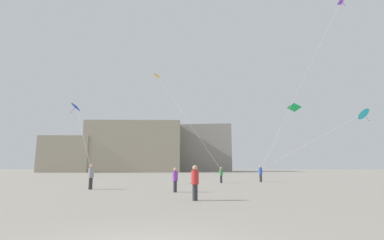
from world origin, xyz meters
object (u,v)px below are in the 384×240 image
(person_in_purple, at_px, (175,179))
(kite_cobalt_diamond, at_px, (76,107))
(person_in_red, at_px, (195,181))
(kite_emerald_delta, at_px, (294,109))
(building_left_hall, at_px, (71,155))
(kite_amber_diamond, at_px, (158,76))
(person_in_blue, at_px, (261,173))
(building_right_hall, at_px, (198,149))
(kite_cyan_diamond, at_px, (362,114))
(building_centre_hall, at_px, (136,148))
(person_in_green, at_px, (221,174))
(person_in_grey, at_px, (91,176))
(kite_violet_delta, at_px, (335,13))

(person_in_purple, relative_size, kite_cobalt_diamond, 0.22)
(kite_cobalt_diamond, bearing_deg, person_in_red, -46.01)
(kite_emerald_delta, bearing_deg, building_left_hall, 140.08)
(kite_amber_diamond, bearing_deg, person_in_blue, -34.27)
(kite_emerald_delta, xyz_separation_m, building_right_hall, (-14.21, 58.02, -1.91))
(kite_cobalt_diamond, bearing_deg, building_left_hall, 115.97)
(person_in_red, bearing_deg, kite_cobalt_diamond, -61.45)
(kite_cyan_diamond, xyz_separation_m, building_centre_hall, (-34.10, 58.24, 0.92))
(building_centre_hall, bearing_deg, building_left_hall, -168.03)
(person_in_green, bearing_deg, person_in_grey, 40.10)
(person_in_purple, distance_m, person_in_green, 10.86)
(kite_emerald_delta, height_order, building_left_hall, building_left_hall)
(kite_cyan_diamond, distance_m, building_centre_hall, 67.49)
(person_in_purple, xyz_separation_m, kite_emerald_delta, (13.87, 18.59, 8.39))
(person_in_purple, height_order, building_left_hall, building_left_hall)
(person_in_purple, bearing_deg, person_in_green, 42.16)
(person_in_green, height_order, kite_violet_delta, kite_violet_delta)
(building_centre_hall, bearing_deg, person_in_grey, -79.18)
(person_in_purple, height_order, kite_cobalt_diamond, kite_cobalt_diamond)
(kite_emerald_delta, relative_size, building_right_hall, 0.36)
(kite_cyan_diamond, height_order, building_centre_hall, building_centre_hall)
(person_in_grey, xyz_separation_m, person_in_red, (7.84, -6.39, -0.05))
(building_right_hall, bearing_deg, building_centre_hall, -145.89)
(kite_cyan_diamond, relative_size, kite_amber_diamond, 0.61)
(person_in_green, distance_m, building_left_hall, 64.38)
(kite_violet_delta, xyz_separation_m, kite_cobalt_diamond, (-23.81, 4.80, -6.73))
(kite_amber_diamond, distance_m, building_left_hall, 51.54)
(kite_violet_delta, height_order, building_centre_hall, kite_violet_delta)
(building_centre_hall, bearing_deg, person_in_blue, -63.28)
(person_in_purple, relative_size, kite_emerald_delta, 0.18)
(kite_cyan_diamond, bearing_deg, person_in_purple, -158.59)
(kite_violet_delta, xyz_separation_m, kite_cyan_diamond, (2.84, 2.61, -8.10))
(person_in_red, xyz_separation_m, kite_amber_diamond, (-6.31, 25.38, 13.84))
(person_in_blue, bearing_deg, person_in_purple, -27.02)
(person_in_blue, distance_m, building_left_hall, 65.65)
(building_left_hall, bearing_deg, kite_cyan_diamond, -46.25)
(person_in_grey, bearing_deg, kite_amber_diamond, 96.18)
(kite_cobalt_diamond, distance_m, kite_emerald_delta, 26.84)
(kite_violet_delta, distance_m, kite_emerald_delta, 15.87)
(kite_amber_diamond, bearing_deg, kite_violet_delta, -44.37)
(building_left_hall, bearing_deg, kite_violet_delta, -49.18)
(person_in_purple, distance_m, building_centre_hall, 67.26)
(kite_cobalt_diamond, bearing_deg, building_centre_hall, 97.57)
(person_in_purple, bearing_deg, kite_violet_delta, -13.15)
(kite_violet_delta, distance_m, building_right_hall, 74.56)
(building_left_hall, bearing_deg, person_in_green, -51.59)
(person_in_green, xyz_separation_m, building_left_hall, (-39.92, 50.34, 4.06))
(person_in_red, distance_m, building_left_hall, 75.28)
(kite_violet_delta, xyz_separation_m, kite_emerald_delta, (0.95, 15.02, -5.03))
(building_centre_hall, bearing_deg, person_in_green, -67.97)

